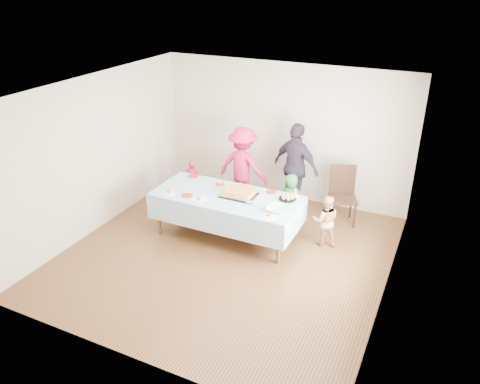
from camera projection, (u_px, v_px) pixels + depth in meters
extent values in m
plane|color=#462814|center=(227.00, 254.00, 7.67)|extent=(5.00, 5.00, 0.00)
cube|color=#BFB69C|center=(284.00, 132.00, 9.12)|extent=(5.00, 0.04, 2.70)
cube|color=#BFB69C|center=(121.00, 264.00, 5.05)|extent=(5.00, 0.04, 2.70)
cube|color=#BFB69C|center=(96.00, 154.00, 8.05)|extent=(0.04, 5.00, 2.70)
cube|color=#BFB69C|center=(396.00, 212.00, 6.12)|extent=(0.04, 5.00, 2.70)
cube|color=white|center=(224.00, 91.00, 6.50)|extent=(5.00, 5.00, 0.04)
cube|color=#472B16|center=(397.00, 196.00, 6.23)|extent=(0.03, 1.75, 1.35)
cylinder|color=#50361B|center=(159.00, 214.00, 8.15)|extent=(0.06, 0.06, 0.73)
cylinder|color=#50361B|center=(279.00, 243.00, 7.28)|extent=(0.06, 0.06, 0.73)
cylinder|color=#50361B|center=(184.00, 195.00, 8.83)|extent=(0.06, 0.06, 0.73)
cylinder|color=#50361B|center=(296.00, 220.00, 7.97)|extent=(0.06, 0.06, 0.73)
cube|color=#50361B|center=(227.00, 197.00, 7.89)|extent=(2.40, 1.00, 0.04)
cube|color=white|center=(227.00, 196.00, 7.88)|extent=(2.50, 1.10, 0.01)
cube|color=black|center=(239.00, 195.00, 7.87)|extent=(0.58, 0.45, 0.02)
cube|color=#EBD159|center=(239.00, 193.00, 7.85)|extent=(0.49, 0.37, 0.07)
cube|color=#B47329|center=(239.00, 190.00, 7.84)|extent=(0.49, 0.37, 0.01)
cylinder|color=black|center=(287.00, 199.00, 7.75)|extent=(0.30, 0.30, 0.02)
sphere|color=tan|center=(292.00, 197.00, 7.70)|extent=(0.07, 0.07, 0.07)
sphere|color=tan|center=(291.00, 195.00, 7.77)|extent=(0.07, 0.07, 0.07)
sphere|color=tan|center=(287.00, 194.00, 7.80)|extent=(0.07, 0.07, 0.07)
sphere|color=tan|center=(283.00, 196.00, 7.76)|extent=(0.07, 0.07, 0.07)
sphere|color=tan|center=(284.00, 198.00, 7.69)|extent=(0.07, 0.07, 0.07)
sphere|color=tan|center=(288.00, 199.00, 7.66)|extent=(0.07, 0.07, 0.07)
sphere|color=tan|center=(288.00, 196.00, 7.73)|extent=(0.07, 0.07, 0.07)
imported|color=silver|center=(276.00, 209.00, 7.34)|extent=(0.32, 0.32, 0.08)
cone|color=white|center=(295.00, 192.00, 7.79)|extent=(0.10, 0.10, 0.17)
cylinder|color=red|center=(193.00, 176.00, 8.60)|extent=(0.20, 0.20, 0.01)
cylinder|color=red|center=(220.00, 184.00, 8.28)|extent=(0.17, 0.17, 0.01)
cylinder|color=red|center=(241.00, 186.00, 8.19)|extent=(0.16, 0.16, 0.01)
cylinder|color=red|center=(271.00, 192.00, 8.00)|extent=(0.19, 0.19, 0.01)
cylinder|color=red|center=(187.00, 195.00, 7.87)|extent=(0.19, 0.19, 0.01)
cylinder|color=white|center=(169.00, 193.00, 7.95)|extent=(0.22, 0.22, 0.01)
cylinder|color=white|center=(199.00, 199.00, 7.74)|extent=(0.24, 0.24, 0.01)
cylinder|color=white|center=(269.00, 216.00, 7.21)|extent=(0.24, 0.24, 0.01)
cylinder|color=black|center=(332.00, 216.00, 8.37)|extent=(0.04, 0.04, 0.47)
cylinder|color=black|center=(355.00, 216.00, 8.36)|extent=(0.04, 0.04, 0.47)
cylinder|color=black|center=(329.00, 206.00, 8.73)|extent=(0.04, 0.04, 0.47)
cylinder|color=black|center=(351.00, 206.00, 8.71)|extent=(0.04, 0.04, 0.47)
cube|color=black|center=(343.00, 198.00, 8.43)|extent=(0.60, 0.60, 0.05)
cube|color=black|center=(343.00, 179.00, 8.49)|extent=(0.44, 0.22, 0.55)
imported|color=red|center=(193.00, 180.00, 9.39)|extent=(0.33, 0.26, 0.82)
imported|color=#27762E|center=(291.00, 198.00, 8.49)|extent=(0.47, 0.32, 0.93)
imported|color=tan|center=(325.00, 221.00, 7.77)|extent=(0.52, 0.46, 0.90)
imported|color=#C81950|center=(243.00, 166.00, 9.03)|extent=(1.04, 0.63, 1.57)
imported|color=#312837|center=(296.00, 167.00, 8.81)|extent=(1.08, 0.72, 1.71)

